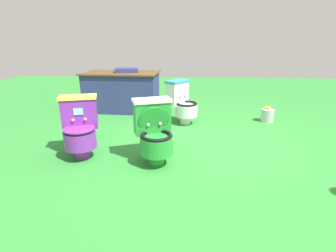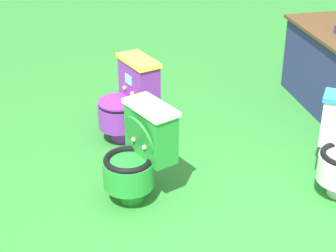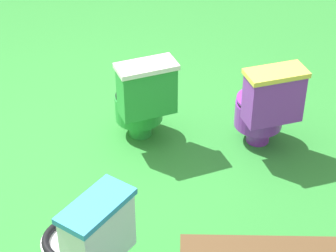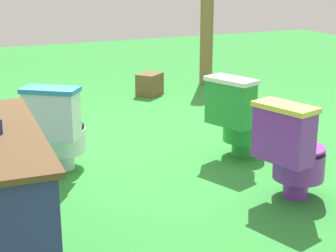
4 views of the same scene
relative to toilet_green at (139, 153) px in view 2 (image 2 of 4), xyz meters
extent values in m
plane|color=#2D8433|center=(0.57, 0.40, -0.37)|extent=(14.00, 14.00, 0.00)
cylinder|color=green|center=(0.03, -0.07, -0.30)|extent=(0.23, 0.23, 0.14)
cylinder|color=green|center=(0.03, -0.09, -0.13)|extent=(0.47, 0.47, 0.20)
torus|color=black|center=(0.03, -0.09, -0.02)|extent=(0.45, 0.45, 0.04)
cylinder|color=white|center=(0.03, -0.09, -0.07)|extent=(0.31, 0.31, 0.01)
cube|color=green|center=(-0.04, 0.10, 0.13)|extent=(0.45, 0.32, 0.37)
cube|color=white|center=(-0.04, 0.10, 0.33)|extent=(0.48, 0.35, 0.04)
cube|color=#8CE0E5|center=(0.00, 0.01, 0.18)|extent=(0.11, 0.05, 0.08)
cylinder|color=green|center=(0.00, 0.01, 0.12)|extent=(0.36, 0.21, 0.35)
sphere|color=white|center=(0.07, 0.03, 0.08)|extent=(0.04, 0.04, 0.04)
sphere|color=white|center=(-0.07, -0.02, 0.08)|extent=(0.04, 0.04, 0.04)
cylinder|color=purple|center=(-0.89, 0.05, -0.30)|extent=(0.22, 0.22, 0.14)
cylinder|color=purple|center=(-0.89, 0.03, -0.13)|extent=(0.46, 0.46, 0.20)
torus|color=black|center=(-0.89, 0.03, -0.02)|extent=(0.44, 0.44, 0.04)
cylinder|color=#EACC4C|center=(-0.89, 0.03, -0.07)|extent=(0.30, 0.30, 0.01)
cube|color=purple|center=(-0.94, 0.22, 0.13)|extent=(0.45, 0.30, 0.37)
cube|color=#EACC4C|center=(-0.94, 0.22, 0.33)|extent=(0.48, 0.33, 0.04)
cube|color=#8CE0E5|center=(-0.92, 0.12, 0.18)|extent=(0.11, 0.04, 0.08)
cylinder|color=purple|center=(-0.89, 0.03, 0.00)|extent=(0.45, 0.45, 0.02)
sphere|color=#EACC4C|center=(-0.85, 0.14, 0.08)|extent=(0.04, 0.04, 0.04)
sphere|color=#EACC4C|center=(-0.98, 0.10, 0.08)|extent=(0.04, 0.04, 0.04)
camera|label=1|loc=(0.31, -2.63, 0.96)|focal=26.46mm
camera|label=2|loc=(3.38, -0.72, 2.04)|focal=59.86mm
camera|label=3|loc=(-0.09, 3.98, 2.54)|focal=66.96mm
camera|label=4|loc=(-3.84, 2.41, 1.26)|focal=57.98mm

